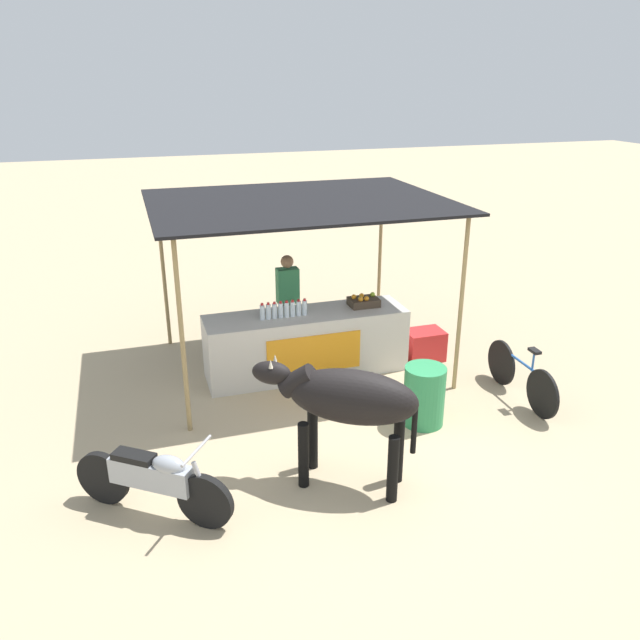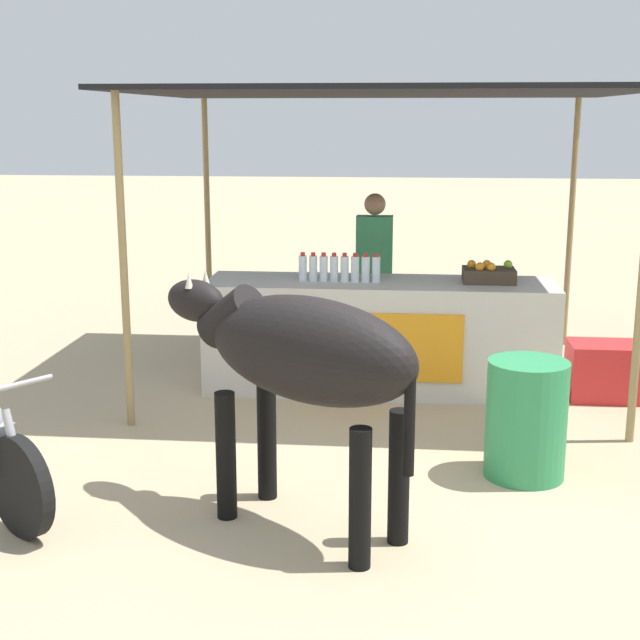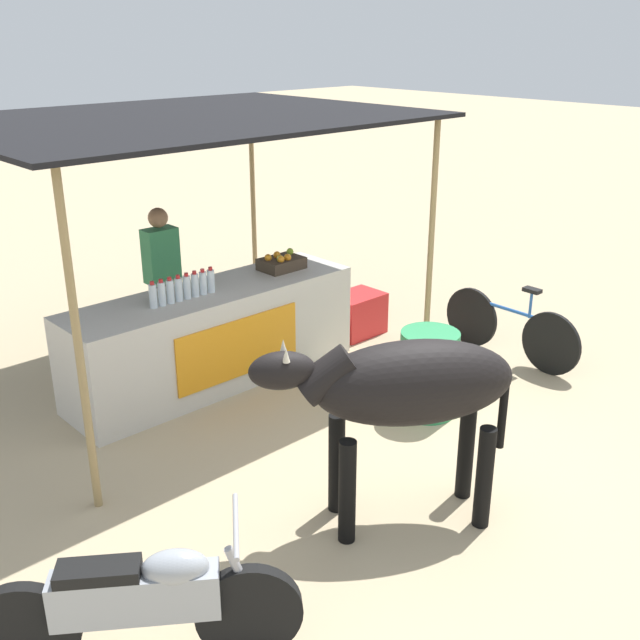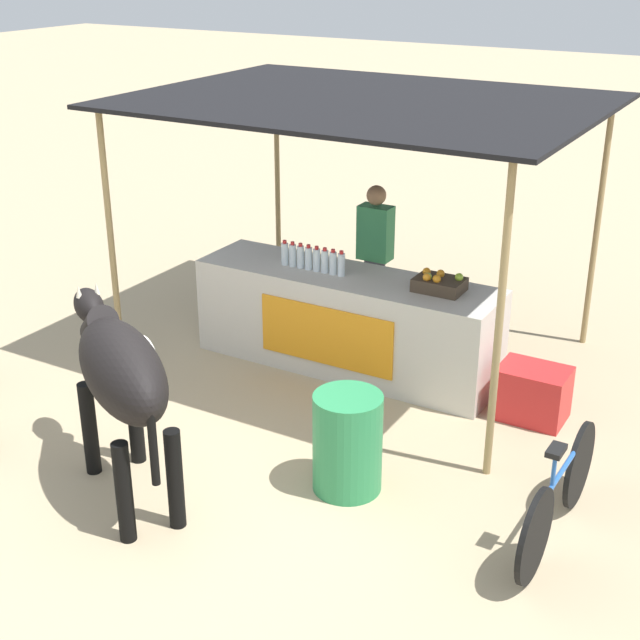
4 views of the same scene
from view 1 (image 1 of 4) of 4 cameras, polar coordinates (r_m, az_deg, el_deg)
ground_plane at (r=7.74m, az=3.46°, el=-11.69°), size 60.00×60.00×0.00m
stall_counter at (r=9.34m, az=-1.25°, el=-2.15°), size 3.00×0.82×0.96m
stall_awning at (r=9.02m, az=-1.91°, el=10.24°), size 4.20×3.20×2.57m
water_bottle_row at (r=8.99m, az=-3.34°, el=0.94°), size 0.70×0.07×0.25m
fruit_crate at (r=9.46m, az=4.00°, el=1.71°), size 0.44×0.32×0.18m
vendor_behind_counter at (r=9.86m, az=-2.95°, el=1.45°), size 0.34×0.22×1.65m
cooler_box at (r=10.02m, az=9.47°, el=-2.26°), size 0.60×0.44×0.48m
water_barrel at (r=8.16m, az=9.50°, el=-6.83°), size 0.53×0.53×0.79m
cow at (r=6.65m, az=2.42°, el=-7.28°), size 1.73×1.29×1.44m
motorcycle_parked at (r=6.71m, az=-14.99°, el=-13.88°), size 1.50×1.13×0.90m
bicycle_leaning at (r=9.08m, az=17.91°, el=-4.93°), size 0.10×1.66×0.85m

